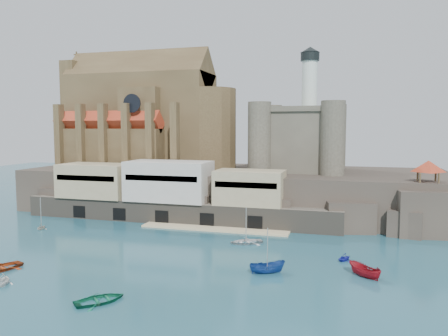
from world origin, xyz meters
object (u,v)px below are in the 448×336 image
castle_keep (300,136)px  boat_2 (267,273)px  church (147,121)px  pavilion (428,168)px  boat_1 (3,284)px

castle_keep → boat_2: bearing=-88.9°
church → castle_keep: church is taller
pavilion → boat_1: pavilion is taller
pavilion → boat_2: pavilion is taller
church → boat_2: size_ratio=9.07×
pavilion → boat_1: 73.73m
castle_keep → boat_1: 69.99m
castle_keep → boat_1: size_ratio=8.56×
church → boat_1: 65.23m
castle_keep → boat_1: bearing=-117.5°
church → boat_2: (41.12, -46.65, -22.13)m
church → boat_1: bearing=-81.6°
boat_1 → boat_2: boat_2 is taller
church → boat_1: (9.01, -60.69, -22.13)m
boat_1 → pavilion: bearing=9.3°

